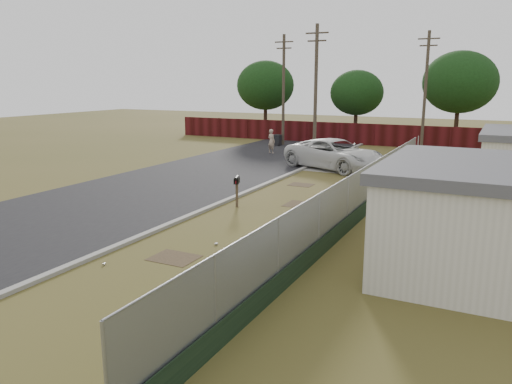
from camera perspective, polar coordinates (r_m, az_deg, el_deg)
The scene contains 12 objects.
ground at distance 19.22m, azimuth 1.39°, elevation -3.34°, with size 120.00×120.00×0.00m, color brown.
street at distance 29.25m, azimuth -3.86°, elevation 2.18°, with size 15.10×60.00×0.12m.
chainlink_fence at distance 18.91m, azimuth 11.33°, elevation -1.35°, with size 0.10×27.06×2.02m.
privacy_fence at distance 44.19m, azimuth 8.26°, elevation 6.74°, with size 30.00×0.12×1.80m, color #470F11.
utility_poles at distance 39.14m, azimuth 9.68°, elevation 11.53°, with size 12.60×8.24×9.00m.
horizon_trees at distance 40.90m, azimuth 17.06°, elevation 11.11°, with size 33.32×31.94×7.78m.
fire_hydrant at distance 10.44m, azimuth -6.84°, elevation -15.47°, with size 0.36×0.37×0.79m.
mailbox at distance 21.13m, azimuth -2.21°, elevation 1.06°, with size 0.37×0.58×1.34m.
pickup_truck at distance 30.91m, azimuth 9.05°, elevation 4.29°, with size 3.02×6.56×1.82m, color silver.
pedestrian at distance 37.35m, azimuth 1.77°, elevation 5.83°, with size 0.66×0.43×1.81m, color tan.
trash_bin at distance 41.85m, azimuth 2.46°, elevation 5.95°, with size 0.61×0.67×0.92m.
scattered_litter at distance 15.72m, azimuth -6.27°, elevation -6.92°, with size 3.23×4.56×0.07m.
Camera 1 is at (7.87, -16.73, 5.25)m, focal length 35.00 mm.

